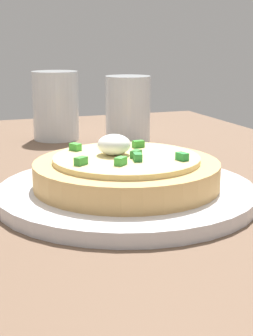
{
  "coord_description": "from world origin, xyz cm",
  "views": [
    {
      "loc": [
        57.87,
        -22.02,
        19.29
      ],
      "look_at": [
        7.65,
        -4.04,
        5.77
      ],
      "focal_mm": 54.83,
      "sensor_mm": 36.0,
      "label": 1
    }
  ],
  "objects": [
    {
      "name": "dining_table",
      "position": [
        0.0,
        0.0,
        1.15
      ],
      "size": [
        106.62,
        67.57,
        2.29
      ],
      "primitive_type": "cube",
      "color": "brown",
      "rests_on": "ground"
    },
    {
      "name": "plate",
      "position": [
        7.65,
        -4.04,
        3.03
      ],
      "size": [
        27.95,
        27.95,
        1.48
      ],
      "primitive_type": "cylinder",
      "color": "silver",
      "rests_on": "dining_table"
    },
    {
      "name": "pizza",
      "position": [
        7.62,
        -4.07,
        5.4
      ],
      "size": [
        20.01,
        20.01,
        5.54
      ],
      "color": "tan",
      "rests_on": "plate"
    },
    {
      "name": "cup_near",
      "position": [
        -23.3,
        7.29,
        7.39
      ],
      "size": [
        7.59,
        7.59,
        10.93
      ],
      "color": "silver",
      "rests_on": "dining_table"
    },
    {
      "name": "cup_far",
      "position": [
        -28.8,
        -3.89,
        7.71
      ],
      "size": [
        7.84,
        7.84,
        11.62
      ],
      "color": "silver",
      "rests_on": "dining_table"
    }
  ]
}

